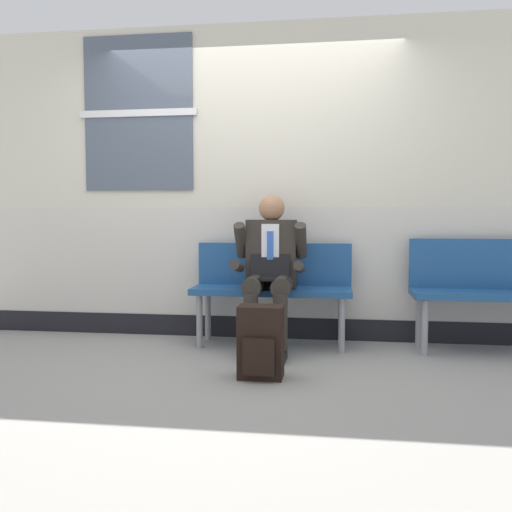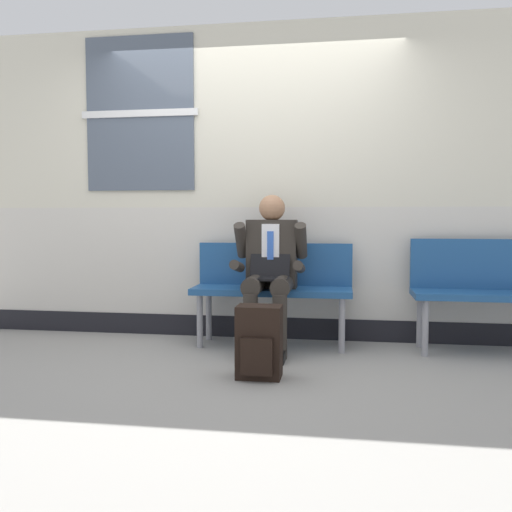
{
  "view_description": "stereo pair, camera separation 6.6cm",
  "coord_description": "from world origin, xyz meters",
  "views": [
    {
      "loc": [
        0.7,
        -4.18,
        1.05
      ],
      "look_at": [
        0.1,
        0.06,
        0.75
      ],
      "focal_mm": 38.94,
      "sensor_mm": 36.0,
      "label": 1
    },
    {
      "loc": [
        0.77,
        -4.17,
        1.05
      ],
      "look_at": [
        0.1,
        0.06,
        0.75
      ],
      "focal_mm": 38.94,
      "sensor_mm": 36.0,
      "label": 2
    }
  ],
  "objects": [
    {
      "name": "person_seated",
      "position": [
        0.2,
        0.14,
        0.65
      ],
      "size": [
        0.57,
        0.7,
        1.23
      ],
      "color": "#2D2823",
      "rests_on": "ground"
    },
    {
      "name": "ground_plane",
      "position": [
        0.0,
        0.0,
        0.0
      ],
      "size": [
        18.0,
        18.0,
        0.0
      ],
      "primitive_type": "plane",
      "color": "gray"
    },
    {
      "name": "backpack",
      "position": [
        0.23,
        -0.65,
        0.23
      ],
      "size": [
        0.29,
        0.23,
        0.48
      ],
      "color": "black",
      "rests_on": "ground"
    },
    {
      "name": "bench_empty",
      "position": [
        1.83,
        0.33,
        0.52
      ],
      "size": [
        1.04,
        0.42,
        0.88
      ],
      "color": "navy",
      "rests_on": "ground"
    },
    {
      "name": "station_wall",
      "position": [
        -0.02,
        0.61,
        1.34
      ],
      "size": [
        5.5,
        0.17,
        2.69
      ],
      "color": "beige",
      "rests_on": "ground"
    },
    {
      "name": "bench_with_person",
      "position": [
        0.2,
        0.33,
        0.51
      ],
      "size": [
        1.29,
        0.42,
        0.83
      ],
      "color": "navy",
      "rests_on": "ground"
    }
  ]
}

